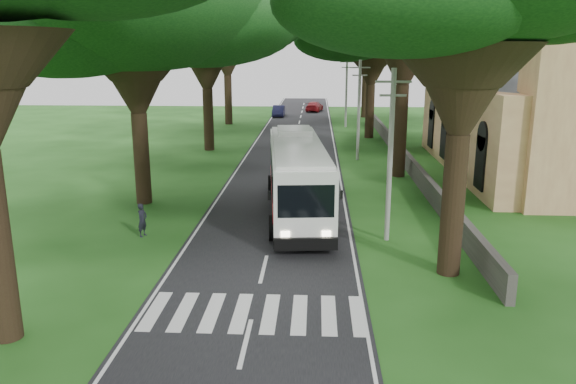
# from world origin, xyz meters

# --- Properties ---
(ground) EXTENTS (140.00, 140.00, 0.00)m
(ground) POSITION_xyz_m (0.00, 0.00, 0.00)
(ground) COLOR #1D4C15
(ground) RESTS_ON ground
(road) EXTENTS (8.00, 120.00, 0.04)m
(road) POSITION_xyz_m (0.00, 25.00, 0.01)
(road) COLOR black
(road) RESTS_ON ground
(crosswalk) EXTENTS (8.00, 3.00, 0.01)m
(crosswalk) POSITION_xyz_m (0.00, -2.00, 0.00)
(crosswalk) COLOR silver
(crosswalk) RESTS_ON ground
(property_wall) EXTENTS (0.35, 50.00, 1.20)m
(property_wall) POSITION_xyz_m (9.00, 24.00, 0.60)
(property_wall) COLOR #383533
(property_wall) RESTS_ON ground
(church) EXTENTS (14.00, 24.00, 11.60)m
(church) POSITION_xyz_m (17.86, 21.55, 4.91)
(church) COLOR tan
(church) RESTS_ON ground
(pole_near) EXTENTS (1.60, 0.24, 8.00)m
(pole_near) POSITION_xyz_m (5.50, 6.00, 4.18)
(pole_near) COLOR gray
(pole_near) RESTS_ON ground
(pole_mid) EXTENTS (1.60, 0.24, 8.00)m
(pole_mid) POSITION_xyz_m (5.50, 26.00, 4.18)
(pole_mid) COLOR gray
(pole_mid) RESTS_ON ground
(pole_far) EXTENTS (1.60, 0.24, 8.00)m
(pole_far) POSITION_xyz_m (5.50, 46.00, 4.18)
(pole_far) COLOR gray
(pole_far) RESTS_ON ground
(tree_l_mida) EXTENTS (15.15, 15.15, 13.91)m
(tree_l_mida) POSITION_xyz_m (-8.00, 12.00, 10.61)
(tree_l_mida) COLOR black
(tree_l_mida) RESTS_ON ground
(tree_l_midb) EXTENTS (13.49, 13.49, 13.87)m
(tree_l_midb) POSITION_xyz_m (-7.50, 30.00, 10.87)
(tree_l_midb) COLOR black
(tree_l_midb) RESTS_ON ground
(tree_l_far) EXTENTS (12.70, 12.70, 14.52)m
(tree_l_far) POSITION_xyz_m (-8.50, 48.00, 11.63)
(tree_l_far) COLOR black
(tree_l_far) RESTS_ON ground
(tree_r_midb) EXTENTS (14.02, 14.02, 13.81)m
(tree_r_midb) POSITION_xyz_m (7.50, 38.00, 10.72)
(tree_r_midb) COLOR black
(tree_r_midb) RESTS_ON ground
(tree_r_far) EXTENTS (15.94, 15.94, 14.52)m
(tree_r_far) POSITION_xyz_m (8.50, 56.00, 11.07)
(tree_r_far) COLOR black
(tree_r_far) RESTS_ON ground
(coach_bus) EXTENTS (4.04, 13.58, 3.95)m
(coach_bus) POSITION_xyz_m (1.10, 10.26, 2.12)
(coach_bus) COLOR white
(coach_bus) RESTS_ON ground
(distant_car_a) EXTENTS (1.77, 3.73, 1.23)m
(distant_car_a) POSITION_xyz_m (-0.80, 34.79, 0.65)
(distant_car_a) COLOR #ADACB1
(distant_car_a) RESTS_ON road
(distant_car_b) EXTENTS (1.55, 4.39, 1.44)m
(distant_car_b) POSITION_xyz_m (-3.00, 56.29, 0.75)
(distant_car_b) COLOR #22224F
(distant_car_b) RESTS_ON road
(distant_car_c) EXTENTS (2.81, 5.10, 1.40)m
(distant_car_c) POSITION_xyz_m (1.78, 62.74, 0.73)
(distant_car_c) COLOR maroon
(distant_car_c) RESTS_ON road
(pedestrian) EXTENTS (0.55, 0.69, 1.64)m
(pedestrian) POSITION_xyz_m (-6.22, 5.94, 0.82)
(pedestrian) COLOR black
(pedestrian) RESTS_ON ground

